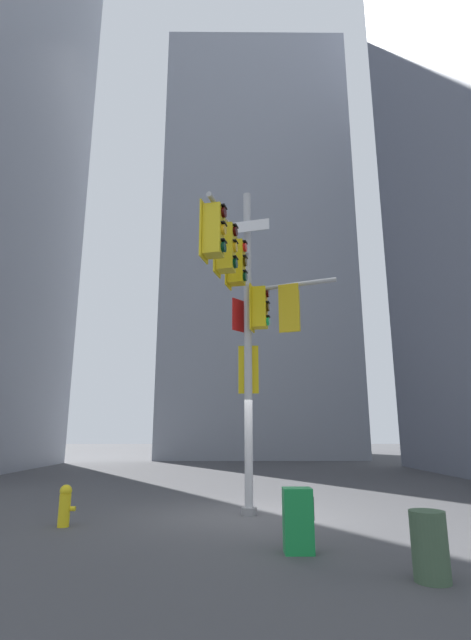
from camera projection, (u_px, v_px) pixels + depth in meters
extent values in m
plane|color=#474749|center=(249.00, 515.00, 10.10)|extent=(120.00, 120.00, 0.00)
cube|color=#9399A3|center=(254.00, 257.00, 39.11)|extent=(13.74, 13.74, 32.37)
cylinder|color=#B2B2B5|center=(248.00, 341.00, 11.01)|extent=(0.19, 0.19, 7.76)
cylinder|color=gray|center=(249.00, 511.00, 10.12)|extent=(0.34, 0.34, 0.16)
cylinder|color=#B2B2B5|center=(231.00, 229.00, 10.03)|extent=(0.92, 3.10, 0.10)
cylinder|color=#B2B2B5|center=(290.00, 285.00, 10.90)|extent=(2.04, 0.95, 0.10)
cube|color=yellow|center=(228.00, 264.00, 10.39)|extent=(0.15, 0.47, 1.14)
cube|color=yellow|center=(236.00, 263.00, 10.34)|extent=(0.42, 0.42, 1.00)
cylinder|color=red|center=(245.00, 247.00, 10.37)|extent=(0.11, 0.21, 0.20)
cube|color=black|center=(245.00, 242.00, 10.40)|extent=(0.13, 0.23, 0.02)
cylinder|color=#3C2C06|center=(245.00, 262.00, 10.29)|extent=(0.11, 0.21, 0.20)
cube|color=black|center=(245.00, 257.00, 10.32)|extent=(0.13, 0.23, 0.02)
cylinder|color=#06311C|center=(245.00, 277.00, 10.21)|extent=(0.11, 0.21, 0.20)
cube|color=black|center=(245.00, 272.00, 10.23)|extent=(0.13, 0.23, 0.02)
cube|color=yellow|center=(217.00, 249.00, 9.56)|extent=(0.15, 0.47, 1.14)
cube|color=yellow|center=(226.00, 248.00, 9.52)|extent=(0.42, 0.42, 1.00)
cylinder|color=#360605|center=(235.00, 231.00, 9.55)|extent=(0.11, 0.21, 0.20)
cube|color=black|center=(236.00, 226.00, 9.58)|extent=(0.13, 0.23, 0.02)
cylinder|color=yellow|center=(235.00, 247.00, 9.47)|extent=(0.11, 0.21, 0.20)
cube|color=black|center=(236.00, 242.00, 9.49)|extent=(0.13, 0.23, 0.02)
cylinder|color=#06311C|center=(235.00, 263.00, 9.39)|extent=(0.11, 0.21, 0.20)
cube|color=black|center=(236.00, 258.00, 9.41)|extent=(0.13, 0.23, 0.02)
cube|color=yellow|center=(204.00, 232.00, 8.74)|extent=(0.15, 0.47, 1.14)
cube|color=yellow|center=(214.00, 231.00, 8.69)|extent=(0.42, 0.42, 1.00)
cylinder|color=#360605|center=(224.00, 213.00, 8.73)|extent=(0.11, 0.21, 0.20)
cube|color=black|center=(224.00, 207.00, 8.75)|extent=(0.13, 0.23, 0.02)
cylinder|color=yellow|center=(224.00, 230.00, 8.65)|extent=(0.11, 0.21, 0.20)
cube|color=black|center=(224.00, 224.00, 8.67)|extent=(0.13, 0.23, 0.02)
cylinder|color=#06311C|center=(224.00, 247.00, 8.56)|extent=(0.11, 0.21, 0.20)
cube|color=black|center=(224.00, 241.00, 8.59)|extent=(0.13, 0.23, 0.02)
cube|color=gold|center=(289.00, 308.00, 10.59)|extent=(0.45, 0.22, 1.14)
cube|color=gold|center=(291.00, 310.00, 10.76)|extent=(0.45, 0.45, 1.00)
cylinder|color=red|center=(293.00, 298.00, 11.02)|extent=(0.21, 0.13, 0.20)
cube|color=black|center=(293.00, 293.00, 11.06)|extent=(0.23, 0.15, 0.02)
cylinder|color=#3C2C06|center=(293.00, 312.00, 10.94)|extent=(0.21, 0.13, 0.20)
cube|color=black|center=(293.00, 307.00, 10.97)|extent=(0.23, 0.15, 0.02)
cylinder|color=#06311C|center=(294.00, 326.00, 10.86)|extent=(0.21, 0.13, 0.20)
cube|color=black|center=(294.00, 321.00, 10.89)|extent=(0.23, 0.15, 0.02)
cube|color=yellow|center=(248.00, 369.00, 10.96)|extent=(0.48, 0.08, 1.14)
cube|color=yellow|center=(249.00, 370.00, 11.14)|extent=(0.37, 0.37, 1.00)
cylinder|color=#360605|center=(249.00, 357.00, 11.42)|extent=(0.21, 0.08, 0.20)
cube|color=black|center=(249.00, 353.00, 11.45)|extent=(0.23, 0.09, 0.02)
cylinder|color=yellow|center=(250.00, 371.00, 11.33)|extent=(0.21, 0.08, 0.20)
cube|color=black|center=(250.00, 367.00, 11.37)|extent=(0.23, 0.09, 0.02)
cylinder|color=#06311C|center=(250.00, 386.00, 11.25)|extent=(0.21, 0.08, 0.20)
cube|color=black|center=(250.00, 381.00, 11.29)|extent=(0.23, 0.09, 0.02)
cube|color=yellow|center=(252.00, 308.00, 11.18)|extent=(0.14, 0.47, 1.14)
cube|color=yellow|center=(260.00, 308.00, 11.14)|extent=(0.41, 0.41, 1.00)
cylinder|color=#360605|center=(268.00, 293.00, 11.18)|extent=(0.11, 0.21, 0.20)
cube|color=black|center=(268.00, 289.00, 11.20)|extent=(0.12, 0.23, 0.02)
cylinder|color=#3C2C06|center=(268.00, 307.00, 11.09)|extent=(0.11, 0.21, 0.20)
cube|color=black|center=(268.00, 302.00, 11.12)|extent=(0.12, 0.23, 0.02)
cylinder|color=#19C672|center=(268.00, 321.00, 11.01)|extent=(0.11, 0.21, 0.20)
cube|color=black|center=(268.00, 316.00, 11.04)|extent=(0.12, 0.23, 0.02)
cube|color=white|center=(244.00, 227.00, 11.35)|extent=(1.23, 0.38, 0.28)
cube|color=#19479E|center=(244.00, 227.00, 11.35)|extent=(1.19, 0.36, 0.24)
cube|color=red|center=(241.00, 316.00, 11.31)|extent=(0.43, 0.50, 0.80)
cube|color=white|center=(241.00, 316.00, 11.31)|extent=(0.40, 0.46, 0.76)
cylinder|color=yellow|center=(64.00, 510.00, 8.92)|extent=(0.22, 0.22, 0.60)
sphere|color=yellow|center=(66.00, 491.00, 9.01)|extent=(0.23, 0.23, 0.23)
cylinder|color=yellow|center=(73.00, 509.00, 8.93)|extent=(0.10, 0.09, 0.09)
cube|color=#198C3F|center=(298.00, 520.00, 7.04)|extent=(0.44, 0.36, 0.94)
cube|color=black|center=(312.00, 507.00, 7.08)|extent=(0.01, 0.29, 0.34)
cylinder|color=#3F593F|center=(430.00, 546.00, 5.70)|extent=(0.44, 0.44, 0.82)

